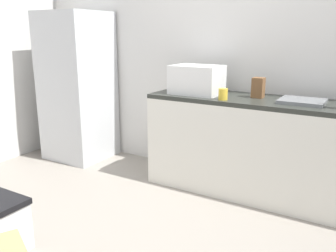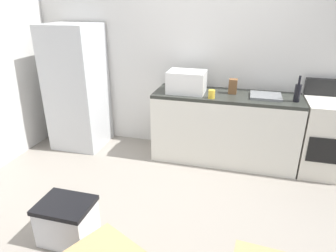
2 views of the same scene
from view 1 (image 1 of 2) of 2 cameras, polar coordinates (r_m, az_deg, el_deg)
name	(u,v)px [view 1 (image 1 of 2)]	position (r m, az deg, el deg)	size (l,w,h in m)	color
ground_plane	(148,242)	(2.72, -3.19, -17.97)	(6.00, 6.00, 0.00)	gray
wall_back	(233,50)	(3.68, 10.36, 11.85)	(5.00, 0.10, 2.60)	silver
kitchen_counter	(246,145)	(3.40, 12.35, -3.05)	(1.80, 0.60, 0.90)	silver
refrigerator	(78,87)	(4.35, -14.21, 6.07)	(0.68, 0.66, 1.70)	silver
microwave	(197,80)	(3.41, 4.62, 7.37)	(0.46, 0.34, 0.27)	white
sink_basin	(302,101)	(3.18, 20.63, 3.72)	(0.36, 0.32, 0.03)	slate
coffee_mug	(223,94)	(3.14, 8.78, 5.04)	(0.08, 0.08, 0.10)	gold
knife_block	(258,88)	(3.31, 14.20, 5.96)	(0.10, 0.10, 0.18)	brown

